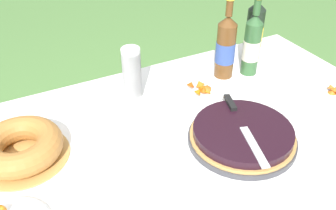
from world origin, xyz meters
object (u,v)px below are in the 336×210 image
(berry_tart, at_px, (242,135))
(snack_plate_right, at_px, (202,92))
(cider_bottle_green, at_px, (252,45))
(juice_bottle_red, at_px, (254,31))
(bundt_cake, at_px, (20,147))
(serving_knife, at_px, (241,122))
(cup_stack, at_px, (132,74))
(cider_bottle_amber, at_px, (226,47))

(berry_tart, relative_size, snack_plate_right, 1.88)
(cider_bottle_green, bearing_deg, juice_bottle_red, 47.99)
(bundt_cake, height_order, snack_plate_right, bundt_cake)
(berry_tart, height_order, bundt_cake, bundt_cake)
(snack_plate_right, bearing_deg, cider_bottle_green, 12.18)
(serving_knife, bearing_deg, juice_bottle_red, 155.33)
(bundt_cake, bearing_deg, serving_knife, -18.88)
(juice_bottle_red, relative_size, snack_plate_right, 1.83)
(cider_bottle_green, xyz_separation_m, snack_plate_right, (-0.27, -0.06, -0.12))
(cup_stack, xyz_separation_m, juice_bottle_red, (0.61, 0.05, 0.03))
(snack_plate_right, bearing_deg, cider_bottle_amber, 28.95)
(bundt_cake, xyz_separation_m, juice_bottle_red, (1.06, 0.20, 0.09))
(berry_tart, xyz_separation_m, cup_stack, (-0.22, 0.42, 0.08))
(bundt_cake, relative_size, juice_bottle_red, 0.84)
(cider_bottle_amber, bearing_deg, snack_plate_right, -151.05)
(serving_knife, xyz_separation_m, cider_bottle_amber, (0.18, 0.37, 0.07))
(bundt_cake, bearing_deg, berry_tart, -21.21)
(snack_plate_right, bearing_deg, berry_tart, -95.92)
(berry_tart, distance_m, cider_bottle_amber, 0.45)
(cider_bottle_green, relative_size, juice_bottle_red, 0.98)
(juice_bottle_red, bearing_deg, cup_stack, -175.52)
(serving_knife, distance_m, cider_bottle_green, 0.45)
(cup_stack, bearing_deg, juice_bottle_red, 4.48)
(cider_bottle_amber, xyz_separation_m, juice_bottle_red, (0.20, 0.07, 0.00))
(berry_tart, xyz_separation_m, juice_bottle_red, (0.39, 0.46, 0.11))
(serving_knife, height_order, cup_stack, cup_stack)
(cider_bottle_amber, xyz_separation_m, snack_plate_right, (-0.16, -0.09, -0.12))
(bundt_cake, distance_m, cup_stack, 0.48)
(cider_bottle_green, bearing_deg, cup_stack, 174.48)
(serving_knife, bearing_deg, bundt_cake, -92.10)
(serving_knife, height_order, cider_bottle_green, cider_bottle_green)
(serving_knife, bearing_deg, cider_bottle_amber, 170.10)
(berry_tart, height_order, juice_bottle_red, juice_bottle_red)
(juice_bottle_red, height_order, snack_plate_right, juice_bottle_red)
(berry_tart, relative_size, bundt_cake, 1.22)
(berry_tart, distance_m, serving_knife, 0.05)
(berry_tart, height_order, serving_knife, serving_knife)
(snack_plate_right, bearing_deg, juice_bottle_red, 23.55)
(serving_knife, distance_m, bundt_cake, 0.72)
(bundt_cake, bearing_deg, cup_stack, 19.03)
(cider_bottle_green, bearing_deg, snack_plate_right, -167.82)
(cider_bottle_green, distance_m, snack_plate_right, 0.30)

